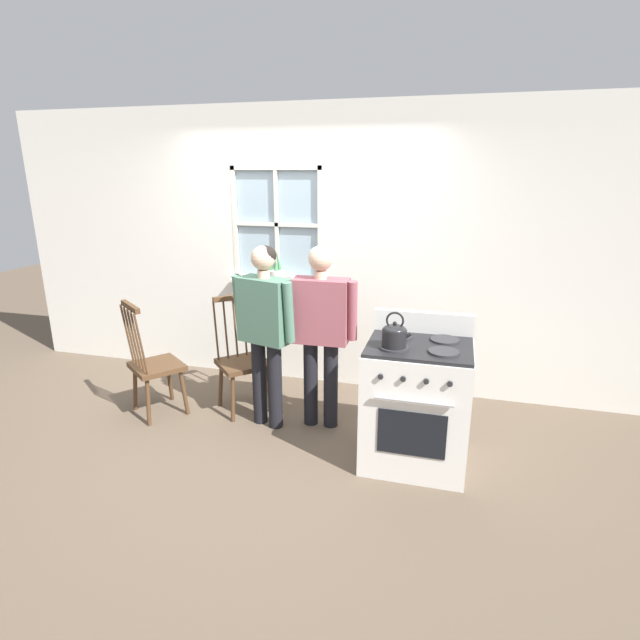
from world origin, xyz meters
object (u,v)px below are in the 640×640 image
person_elderly_left (265,321)px  chair_near_wall (242,362)px  chair_by_window (154,366)px  kettle (394,335)px  person_teen_center (321,321)px  potted_plant (276,273)px  stove (416,403)px

person_elderly_left → chair_near_wall: bearing=160.7°
chair_by_window → person_elderly_left: person_elderly_left is taller
chair_by_window → kettle: kettle is taller
chair_by_window → kettle: size_ratio=4.20×
chair_by_window → person_teen_center: (1.47, 0.18, 0.48)m
potted_plant → chair_by_window: bearing=-127.5°
chair_near_wall → kettle: bearing=-67.6°
chair_near_wall → person_elderly_left: 0.62m
chair_near_wall → person_elderly_left: bearing=-79.9°
chair_by_window → stove: stove is taller
person_teen_center → stove: 1.00m
person_teen_center → chair_by_window: bearing=-174.8°
chair_by_window → person_elderly_left: (1.03, 0.07, 0.47)m
chair_by_window → stove: bearing=-146.9°
chair_by_window → stove: 2.29m
potted_plant → stove: bearing=-38.4°
chair_by_window → potted_plant: (0.78, 1.02, 0.67)m
person_elderly_left → stove: 1.36m
person_elderly_left → person_teen_center: 0.45m
person_elderly_left → potted_plant: size_ratio=4.98×
chair_by_window → chair_near_wall: bearing=-120.0°
chair_by_window → person_teen_center: 1.55m
person_teen_center → potted_plant: person_teen_center is taller
person_teen_center → stove: (0.82, -0.35, -0.46)m
person_teen_center → chair_near_wall: bearing=169.6°
person_elderly_left → person_teen_center: size_ratio=1.00×
chair_near_wall → person_elderly_left: person_elderly_left is taller
kettle → person_teen_center: bearing=143.5°
stove → potted_plant: bearing=141.6°
stove → potted_plant: 2.02m
chair_near_wall → potted_plant: size_ratio=3.37×
person_elderly_left → stove: bearing=5.3°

